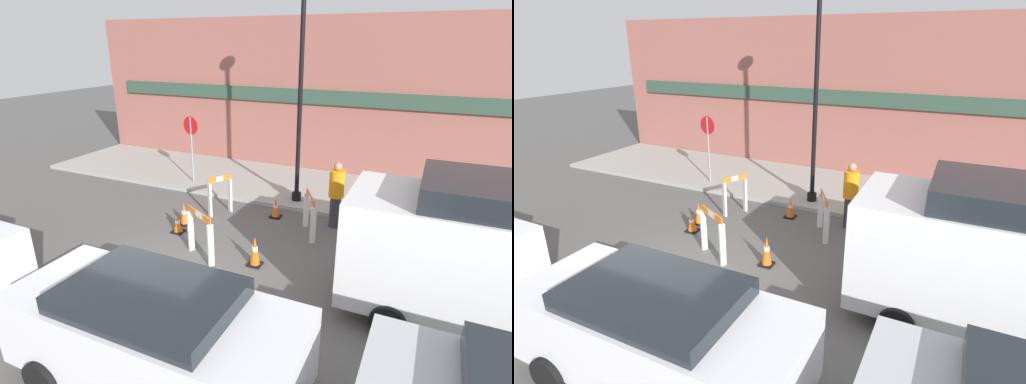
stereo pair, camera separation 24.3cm
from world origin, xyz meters
TOP-DOWN VIEW (x-y plane):
  - ground_plane at (0.00, 0.00)m, footprint 60.00×60.00m
  - sidewalk_slab at (0.00, 6.43)m, footprint 18.00×3.86m
  - storefront_facade at (0.00, 8.43)m, footprint 18.00×0.22m
  - streetlamp_post at (0.92, 5.09)m, footprint 0.44×0.44m
  - stop_sign at (-2.87, 5.25)m, footprint 0.60×0.10m
  - barricade_0 at (1.91, 3.26)m, footprint 0.58×0.93m
  - barricade_1 at (-0.80, 3.46)m, footprint 0.48×0.69m
  - barricade_2 at (0.03, 1.09)m, footprint 0.91×0.57m
  - traffic_cone_0 at (1.28, 1.31)m, footprint 0.30×0.30m
  - traffic_cone_1 at (-1.34, 2.44)m, footprint 0.30×0.30m
  - traffic_cone_2 at (0.73, 3.90)m, footprint 0.30×0.30m
  - traffic_cone_3 at (-1.21, 1.96)m, footprint 0.30×0.30m
  - person_worker at (2.37, 3.99)m, footprint 0.55×0.55m
  - parked_car_1 at (1.40, -2.24)m, footprint 4.21×1.87m
  - work_van at (5.79, 1.14)m, footprint 4.99×2.15m

SIDE VIEW (x-z plane):
  - ground_plane at x=0.00m, z-range 0.00..0.00m
  - sidewalk_slab at x=0.00m, z-range 0.00..0.12m
  - traffic_cone_3 at x=-1.21m, z-range -0.01..0.49m
  - traffic_cone_2 at x=0.73m, z-range -0.01..0.55m
  - traffic_cone_1 at x=-1.34m, z-range -0.01..0.60m
  - traffic_cone_0 at x=1.28m, z-range -0.01..0.69m
  - barricade_1 at x=-0.80m, z-range 0.03..1.17m
  - barricade_0 at x=1.91m, z-range 0.06..1.15m
  - barricade_2 at x=0.03m, z-range 0.05..1.20m
  - parked_car_1 at x=1.40m, z-range 0.11..1.75m
  - person_worker at x=2.37m, z-range 0.06..1.84m
  - work_van at x=5.79m, z-range 0.10..2.74m
  - stop_sign at x=-2.87m, z-range 0.50..2.74m
  - storefront_facade at x=0.00m, z-range 0.00..5.50m
  - streetlamp_post at x=0.92m, z-range 0.96..7.37m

